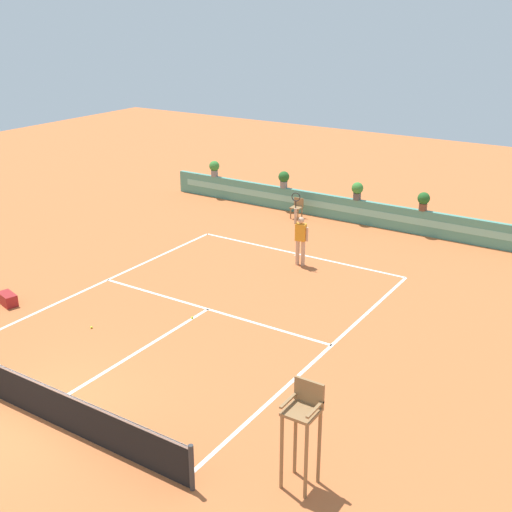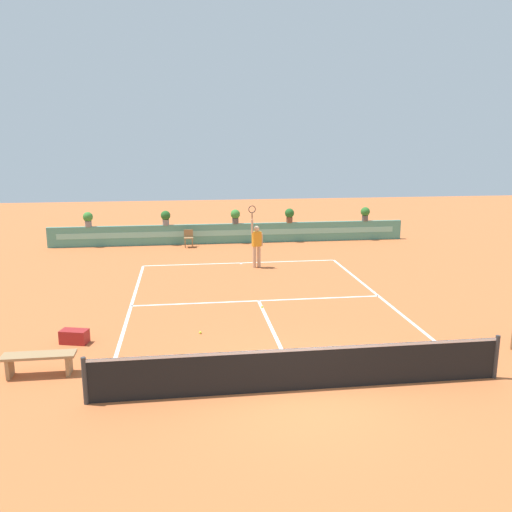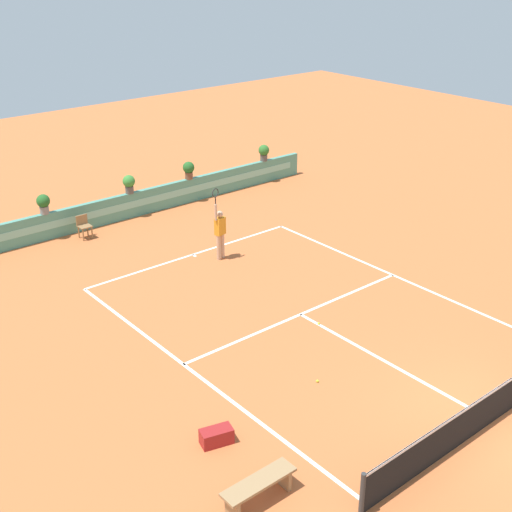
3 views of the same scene
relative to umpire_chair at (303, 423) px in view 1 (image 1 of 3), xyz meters
The scene contains 14 objects.
ground_plane 7.78m from the umpire_chair, 141.85° to the left, with size 60.00×60.00×0.00m, color #BC6033.
court_lines 8.24m from the umpire_chair, 137.87° to the left, with size 8.32×11.94×0.01m.
net 6.22m from the umpire_chair, 168.16° to the right, with size 8.92×0.10×1.00m.
back_wall_barrier 16.30m from the umpire_chair, 111.74° to the left, with size 18.00×0.21×1.00m.
umpire_chair is the anchor object (origin of this frame).
ball_kid_chair 16.59m from the umpire_chair, 119.65° to the left, with size 0.44×0.44×0.85m.
gear_bag 11.57m from the umpire_chair, 169.30° to the left, with size 0.70×0.36×0.36m, color maroon.
tennis_player 11.18m from the umpire_chair, 119.28° to the left, with size 0.61×0.30×2.58m.
tennis_ball_near_baseline 7.57m from the umpire_chair, 144.02° to the left, with size 0.07×0.07×0.07m, color #CCE033.
tennis_ball_mid_court 8.48m from the umpire_chair, 163.54° to the left, with size 0.07×0.07×0.07m, color #CCE033.
potted_plant_centre 16.20m from the umpire_chair, 111.02° to the left, with size 0.48×0.48×0.72m.
potted_plant_left 17.76m from the umpire_chair, 121.58° to the left, with size 0.48×0.48×0.72m.
potted_plant_far_left 19.97m from the umpire_chair, 130.77° to the left, with size 0.48×0.48×0.72m.
potted_plant_right 15.43m from the umpire_chair, 101.29° to the left, with size 0.48×0.48×0.72m.
Camera 1 is at (10.74, -7.65, 8.49)m, focal length 45.94 mm.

